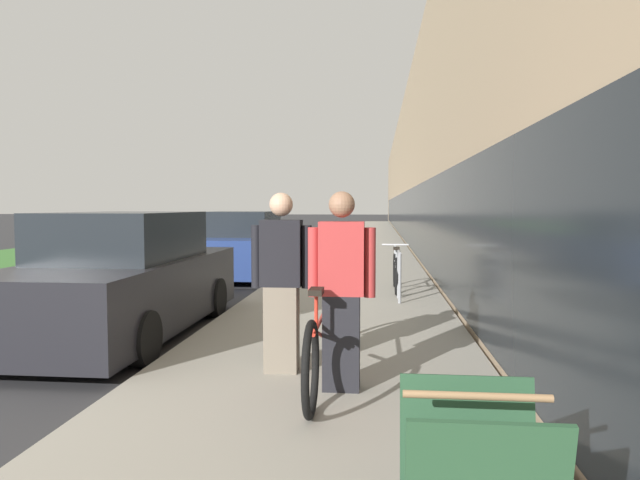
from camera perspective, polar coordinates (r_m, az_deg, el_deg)
name	(u,v)px	position (r m, az deg, el deg)	size (l,w,h in m)	color
sidewalk_slab	(365,244)	(24.93, 4.48, -0.40)	(3.46, 70.00, 0.11)	gray
storefront_facade	(489,174)	(33.49, 16.55, 6.30)	(10.01, 70.00, 6.96)	tan
lawn_strip	(157,238)	(31.14, -15.99, 0.17)	(5.65, 70.00, 0.03)	#3D7533
tandem_bicycle	(324,334)	(5.45, 0.41, -9.38)	(0.52, 2.93, 0.94)	black
person_rider	(342,291)	(4.97, 2.17, -5.08)	(0.59, 0.23, 1.73)	black
person_bystander	(281,282)	(5.52, -3.87, -4.23)	(0.59, 0.23, 1.73)	#756B5B
bike_rack_hoop	(399,271)	(9.75, 7.92, -3.04)	(0.05, 0.60, 0.84)	gray
cruiser_bike_nearest	(396,272)	(10.85, 7.58, -3.16)	(0.52, 1.73, 0.86)	black
parked_sedan_curbside	(125,280)	(7.91, -18.94, -3.82)	(1.84, 4.53, 1.63)	black
vintage_roadster_curbside	(242,247)	(13.96, -7.85, -0.68)	(1.91, 4.23, 1.58)	navy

